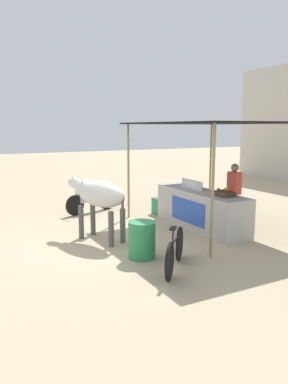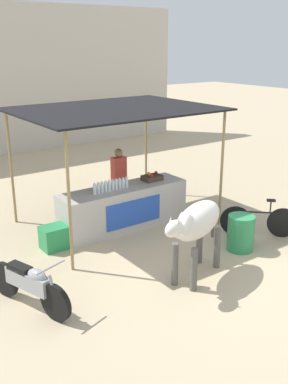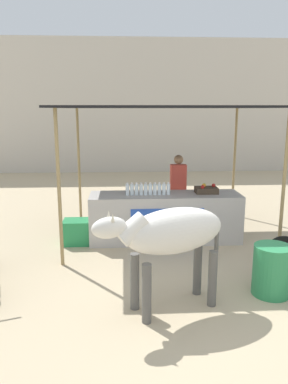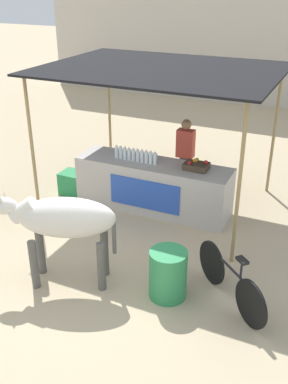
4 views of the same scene
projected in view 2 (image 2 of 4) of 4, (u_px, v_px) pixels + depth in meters
ground_plane at (187, 263)px, 8.59m from camera, size 60.00×60.00×0.00m
stall_counter at (124, 207)px, 10.12m from camera, size 3.00×0.82×0.96m
stall_awning at (115, 113)px, 9.69m from camera, size 4.20×3.20×2.67m
water_bottle_row at (111, 186)px, 9.70m from camera, size 0.88×0.07×0.25m
fruit_crate at (152, 177)px, 10.45m from camera, size 0.44×0.32×0.18m
vendor_behind_counter at (119, 181)px, 10.79m from camera, size 0.34×0.22×1.65m
cooler_box at (56, 237)px, 9.17m from camera, size 0.60×0.44×0.48m
water_barrel at (241, 233)px, 9.05m from camera, size 0.54×0.54×0.73m
cow at (197, 224)px, 7.77m from camera, size 1.82×1.02×1.44m
motorcycle_parked at (29, 284)px, 7.03m from camera, size 0.76×1.74×0.90m
bicycle_leaning at (259, 221)px, 9.70m from camera, size 1.25×1.16×0.85m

